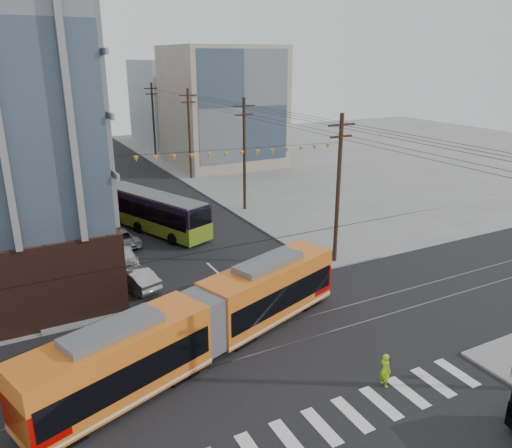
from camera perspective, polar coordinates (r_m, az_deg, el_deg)
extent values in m
plane|color=slate|center=(25.68, 8.08, -16.43)|extent=(160.00, 160.00, 0.00)
cube|color=gray|center=(71.17, -3.91, 13.27)|extent=(14.00, 14.00, 16.00)
cube|color=#8C99A5|center=(90.49, -8.02, 13.66)|extent=(16.00, 16.00, 14.00)
cylinder|color=black|center=(76.35, -11.63, 11.43)|extent=(0.30, 0.30, 11.00)
imported|color=#959595|center=(34.18, -13.77, -6.01)|extent=(2.77, 4.63, 1.44)
imported|color=silver|center=(38.04, -15.16, -3.54)|extent=(2.38, 5.07, 1.43)
imported|color=#55575C|center=(42.05, -15.58, -1.43)|extent=(3.05, 5.41, 1.43)
imported|color=#B3FD1A|center=(24.87, 14.55, -15.83)|extent=(0.42, 0.63, 1.69)
cube|color=slate|center=(39.25, 6.89, -2.85)|extent=(2.03, 3.73, 0.73)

